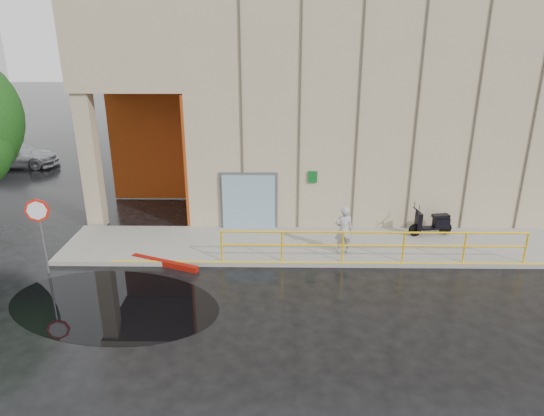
{
  "coord_description": "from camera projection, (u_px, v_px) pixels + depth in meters",
  "views": [
    {
      "loc": [
        1.27,
        -10.68,
        7.05
      ],
      "look_at": [
        1.09,
        3.0,
        2.0
      ],
      "focal_mm": 32.0,
      "sensor_mm": 36.0,
      "label": 1
    }
  ],
  "objects": [
    {
      "name": "person",
      "position": [
        344.0,
        230.0,
        15.66
      ],
      "size": [
        0.61,
        0.43,
        1.61
      ],
      "primitive_type": "imported",
      "rotation": [
        0.0,
        0.0,
        3.22
      ],
      "color": "#A6A6AA",
      "rests_on": "sidewalk"
    },
    {
      "name": "ground",
      "position": [
        228.0,
        321.0,
        12.47
      ],
      "size": [
        120.0,
        120.0,
        0.0
      ],
      "primitive_type": "plane",
      "color": "black",
      "rests_on": "ground"
    },
    {
      "name": "puddle",
      "position": [
        113.0,
        304.0,
        13.23
      ],
      "size": [
        6.64,
        4.91,
        0.01
      ],
      "primitive_type": "cube",
      "rotation": [
        0.0,
        0.0,
        -0.22
      ],
      "color": "black",
      "rests_on": "ground"
    },
    {
      "name": "scooter",
      "position": [
        432.0,
        217.0,
        17.05
      ],
      "size": [
        1.62,
        0.75,
        1.23
      ],
      "rotation": [
        0.0,
        0.0,
        0.16
      ],
      "color": "black",
      "rests_on": "sidewalk"
    },
    {
      "name": "guardrail",
      "position": [
        373.0,
        246.0,
        15.14
      ],
      "size": [
        9.56,
        0.06,
        1.03
      ],
      "color": "yellow",
      "rests_on": "sidewalk"
    },
    {
      "name": "sidewalk",
      "position": [
        357.0,
        246.0,
        16.62
      ],
      "size": [
        20.0,
        3.0,
        0.15
      ],
      "primitive_type": "cube",
      "color": "gray",
      "rests_on": "ground"
    },
    {
      "name": "building",
      "position": [
        366.0,
        98.0,
        21.25
      ],
      "size": [
        20.0,
        10.17,
        8.0
      ],
      "color": "tan",
      "rests_on": "ground"
    },
    {
      "name": "car_c",
      "position": [
        15.0,
        155.0,
        26.23
      ],
      "size": [
        4.54,
        1.99,
        1.3
      ],
      "primitive_type": "imported",
      "rotation": [
        0.0,
        0.0,
        1.61
      ],
      "color": "#AFB2B7",
      "rests_on": "ground"
    },
    {
      "name": "stop_sign",
      "position": [
        39.0,
        219.0,
        14.31
      ],
      "size": [
        0.72,
        0.18,
        2.42
      ],
      "rotation": [
        0.0,
        0.0,
        -0.2
      ],
      "color": "slate",
      "rests_on": "ground"
    },
    {
      "name": "red_curb",
      "position": [
        164.0,
        263.0,
        15.35
      ],
      "size": [
        2.29,
        1.07,
        0.18
      ],
      "primitive_type": "cube",
      "rotation": [
        0.0,
        0.0,
        -0.39
      ],
      "color": "maroon",
      "rests_on": "ground"
    }
  ]
}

